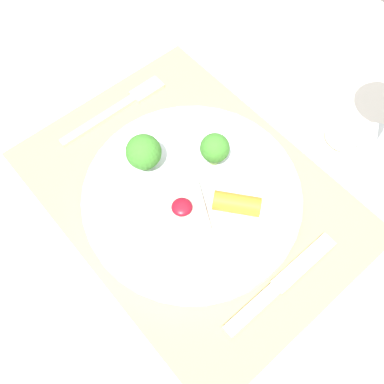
{
  "coord_description": "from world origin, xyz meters",
  "views": [
    {
      "loc": [
        0.22,
        -0.19,
        1.28
      ],
      "look_at": [
        0.01,
        -0.01,
        0.76
      ],
      "focal_mm": 42.0,
      "sensor_mm": 36.0,
      "label": 1
    }
  ],
  "objects_px": {
    "knife": "(274,290)",
    "spoon": "(330,131)",
    "dinner_plate": "(191,193)",
    "fork": "(120,107)"
  },
  "relations": [
    {
      "from": "dinner_plate",
      "to": "spoon",
      "type": "relative_size",
      "value": 1.75
    },
    {
      "from": "fork",
      "to": "knife",
      "type": "distance_m",
      "value": 0.35
    },
    {
      "from": "dinner_plate",
      "to": "fork",
      "type": "bearing_deg",
      "value": 173.96
    },
    {
      "from": "dinner_plate",
      "to": "spoon",
      "type": "distance_m",
      "value": 0.23
    },
    {
      "from": "fork",
      "to": "knife",
      "type": "xyz_separation_m",
      "value": [
        0.35,
        -0.03,
        -0.0
      ]
    },
    {
      "from": "knife",
      "to": "spoon",
      "type": "distance_m",
      "value": 0.26
    },
    {
      "from": "dinner_plate",
      "to": "knife",
      "type": "relative_size",
      "value": 1.61
    },
    {
      "from": "dinner_plate",
      "to": "fork",
      "type": "height_order",
      "value": "dinner_plate"
    },
    {
      "from": "fork",
      "to": "spoon",
      "type": "distance_m",
      "value": 0.31
    },
    {
      "from": "knife",
      "to": "spoon",
      "type": "relative_size",
      "value": 1.08
    }
  ]
}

